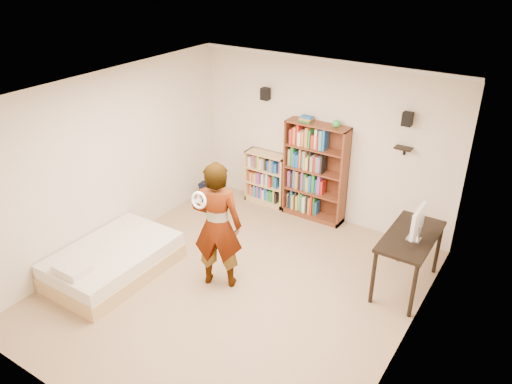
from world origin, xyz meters
TOP-DOWN VIEW (x-y plane):
  - ground at (0.00, 0.00)m, footprint 4.50×5.00m
  - room_shell at (0.00, 0.00)m, footprint 4.52×5.02m
  - crown_molding at (0.00, 0.00)m, footprint 4.50×5.00m
  - speaker_left at (-1.05, 2.40)m, footprint 0.14×0.12m
  - speaker_right at (1.35, 2.40)m, footprint 0.14×0.12m
  - wall_shelf at (1.35, 2.41)m, footprint 0.25×0.16m
  - tall_bookshelf at (-0.03, 2.34)m, footprint 1.06×0.31m
  - low_bookshelf at (-0.98, 2.36)m, footprint 0.77×0.29m
  - computer_desk at (1.92, 1.28)m, footprint 0.61×1.22m
  - imac at (1.98, 1.19)m, footprint 0.17×0.47m
  - daybed at (-1.65, -0.68)m, footprint 1.16×1.79m
  - person at (-0.27, -0.03)m, footprint 0.79×0.67m
  - wii_wheel at (-0.27, -0.37)m, footprint 0.22×0.09m
  - navy_bag at (-1.83, 1.77)m, footprint 0.34×0.24m

SIDE VIEW (x-z plane):
  - ground at x=0.00m, z-range -0.01..0.01m
  - navy_bag at x=-1.83m, z-range 0.00..0.43m
  - daybed at x=-1.65m, z-range 0.00..0.53m
  - computer_desk at x=1.92m, z-range 0.00..0.83m
  - low_bookshelf at x=-0.98m, z-range 0.00..0.96m
  - tall_bookshelf at x=-0.03m, z-range 0.00..1.69m
  - person at x=-0.27m, z-range 0.00..1.83m
  - imac at x=1.98m, z-range 0.83..1.30m
  - wii_wheel at x=-0.27m, z-range 1.33..1.56m
  - wall_shelf at x=1.35m, z-range 1.54..1.56m
  - room_shell at x=0.00m, z-range 0.41..3.12m
  - speaker_left at x=-1.05m, z-range 1.90..2.10m
  - speaker_right at x=1.35m, z-range 1.90..2.10m
  - crown_molding at x=0.00m, z-range 2.64..2.70m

